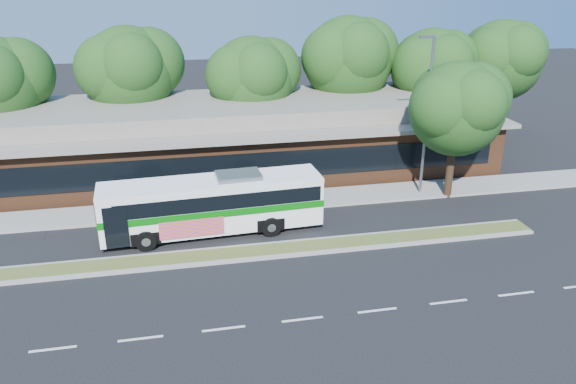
{
  "coord_description": "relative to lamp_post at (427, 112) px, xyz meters",
  "views": [
    {
      "loc": [
        -4.11,
        -22.5,
        12.51
      ],
      "look_at": [
        1.05,
        2.95,
        2.0
      ],
      "focal_mm": 35.0,
      "sensor_mm": 36.0,
      "label": 1
    }
  ],
  "objects": [
    {
      "name": "tree_bg_e",
      "position": [
        4.85,
        9.14,
        0.84
      ],
      "size": [
        6.47,
        5.8,
        8.5
      ],
      "color": "black",
      "rests_on": "ground"
    },
    {
      "name": "sidewalk_tree",
      "position": [
        1.81,
        -0.57,
        0.42
      ],
      "size": [
        5.8,
        5.21,
        7.8
      ],
      "color": "black",
      "rests_on": "ground"
    },
    {
      "name": "tree_bg_d",
      "position": [
        -1.12,
        10.15,
        1.52
      ],
      "size": [
        6.91,
        6.2,
        9.37
      ],
      "color": "black",
      "rests_on": "ground"
    },
    {
      "name": "tree_bg_c",
      "position": [
        -8.16,
        9.13,
        0.69
      ],
      "size": [
        6.24,
        5.6,
        8.26
      ],
      "color": "black",
      "rests_on": "ground"
    },
    {
      "name": "ground",
      "position": [
        -9.56,
        -6.0,
        -4.9
      ],
      "size": [
        120.0,
        120.0,
        0.0
      ],
      "primitive_type": "plane",
      "color": "black",
      "rests_on": "ground"
    },
    {
      "name": "transit_bus",
      "position": [
        -12.22,
        -2.76,
        -3.2
      ],
      "size": [
        10.99,
        2.99,
        3.05
      ],
      "rotation": [
        0.0,
        0.0,
        0.06
      ],
      "color": "white",
      "rests_on": "ground"
    },
    {
      "name": "sidewalk",
      "position": [
        -9.56,
        0.4,
        -4.84
      ],
      "size": [
        44.0,
        2.6,
        0.12
      ],
      "primitive_type": "cube",
      "color": "gray",
      "rests_on": "ground"
    },
    {
      "name": "median_strip",
      "position": [
        -9.56,
        -5.4,
        -4.83
      ],
      "size": [
        26.0,
        1.1,
        0.15
      ],
      "primitive_type": "cube",
      "color": "#4A5725",
      "rests_on": "ground"
    },
    {
      "name": "plaza_building",
      "position": [
        -9.56,
        6.99,
        -2.77
      ],
      "size": [
        33.2,
        11.2,
        4.45
      ],
      "color": "brown",
      "rests_on": "ground"
    },
    {
      "name": "tree_bg_b",
      "position": [
        -16.13,
        10.14,
        1.24
      ],
      "size": [
        6.69,
        6.0,
        9.0
      ],
      "color": "black",
      "rests_on": "ground"
    },
    {
      "name": "tree_bg_a",
      "position": [
        -24.15,
        9.14,
        0.97
      ],
      "size": [
        6.47,
        5.8,
        8.63
      ],
      "color": "black",
      "rests_on": "ground"
    },
    {
      "name": "tree_bg_f",
      "position": [
        10.87,
        10.14,
        1.16
      ],
      "size": [
        6.69,
        6.0,
        8.92
      ],
      "color": "black",
      "rests_on": "ground"
    },
    {
      "name": "lamp_post",
      "position": [
        0.0,
        0.0,
        0.0
      ],
      "size": [
        0.93,
        0.18,
        9.07
      ],
      "color": "slate",
      "rests_on": "ground"
    }
  ]
}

